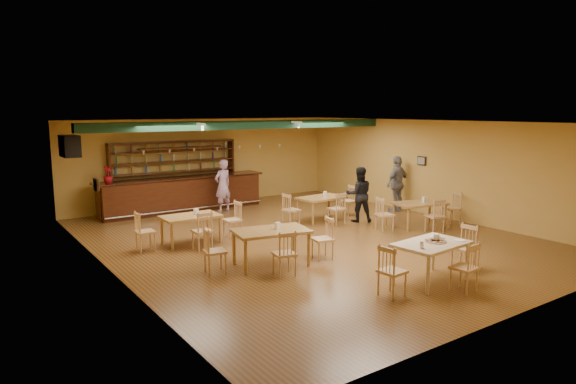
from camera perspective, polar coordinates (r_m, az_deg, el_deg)
floor at (r=13.29m, az=2.05°, el=-5.18°), size 12.00×12.00×0.00m
ceiling_beam at (r=15.21m, az=-4.24°, el=7.58°), size 10.00×0.30×0.25m
track_rail_left at (r=14.93m, az=-11.45°, el=7.66°), size 0.05×2.50×0.05m
track_rail_right at (r=16.46m, az=-1.06°, el=7.98°), size 0.05×2.50×0.05m
ac_unit at (r=14.84m, az=-23.36°, el=4.79°), size 0.34×0.70×0.48m
picture_left at (r=11.75m, az=-20.88°, el=0.75°), size 0.04×0.34×0.28m
picture_right at (r=16.72m, az=14.87°, el=3.43°), size 0.04×0.34×0.28m
bar_counter at (r=16.98m, az=-11.80°, el=-0.24°), size 5.64×0.85×1.13m
back_bar_hutch at (r=17.48m, az=-12.66°, el=1.91°), size 4.37×0.40×2.28m
poinsettia at (r=16.11m, az=-19.69°, el=1.85°), size 0.36×0.36×0.51m
dining_table_a at (r=12.90m, az=-10.90°, el=-4.16°), size 1.44×0.88×0.71m
dining_table_b at (r=15.34m, az=3.77°, el=-1.86°), size 1.47×0.94×0.71m
dining_table_c at (r=10.89m, az=-1.92°, el=-6.30°), size 1.73×1.23×0.79m
dining_table_d at (r=14.87m, az=14.60°, el=-2.50°), size 1.57×1.13×0.71m
near_table at (r=10.29m, az=15.83°, el=-7.62°), size 1.54×1.07×0.78m
pizza_tray at (r=10.26m, az=16.30°, el=-5.38°), size 0.47×0.47×0.01m
parmesan_shaker at (r=9.72m, az=14.88°, el=-5.83°), size 0.08×0.08×0.11m
napkin_stack at (r=10.58m, az=16.32°, el=-4.89°), size 0.24×0.21×0.03m
pizza_server at (r=10.41m, az=16.63°, el=-5.13°), size 0.32×0.10×0.00m
side_plate at (r=10.50m, az=18.81°, el=-5.18°), size 0.24×0.24×0.01m
patron_bar at (r=16.63m, az=-7.38°, el=0.72°), size 0.71×0.54×1.72m
patron_right_a at (r=15.17m, az=8.04°, el=-0.27°), size 1.00×0.93×1.65m
patron_right_b at (r=16.97m, az=12.25°, el=0.94°), size 1.13×0.61×1.83m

